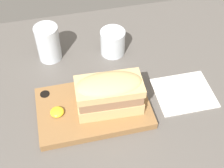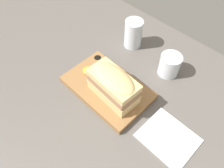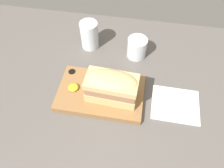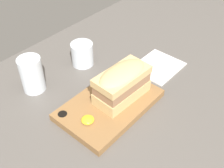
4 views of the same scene
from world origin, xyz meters
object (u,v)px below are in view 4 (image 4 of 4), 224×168
(wine_glass, at_px, (82,55))
(napkin, at_px, (158,66))
(sandwich, at_px, (122,82))
(water_glass, at_px, (32,76))
(serving_board, at_px, (109,105))

(wine_glass, xyz_separation_m, napkin, (0.16, -0.22, -0.04))
(sandwich, distance_m, water_glass, 0.29)
(serving_board, relative_size, water_glass, 2.58)
(water_glass, xyz_separation_m, napkin, (0.36, -0.24, -0.05))
(serving_board, height_order, wine_glass, wine_glass)
(wine_glass, height_order, napkin, wine_glass)
(serving_board, xyz_separation_m, napkin, (0.27, 0.00, -0.01))
(water_glass, relative_size, napkin, 0.71)
(wine_glass, bearing_deg, water_glass, 173.77)
(water_glass, bearing_deg, wine_glass, -6.23)
(water_glass, distance_m, napkin, 0.43)
(wine_glass, bearing_deg, sandwich, -105.21)
(sandwich, xyz_separation_m, water_glass, (-0.14, 0.25, -0.03))
(wine_glass, bearing_deg, serving_board, -115.72)
(sandwich, height_order, water_glass, sandwich)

